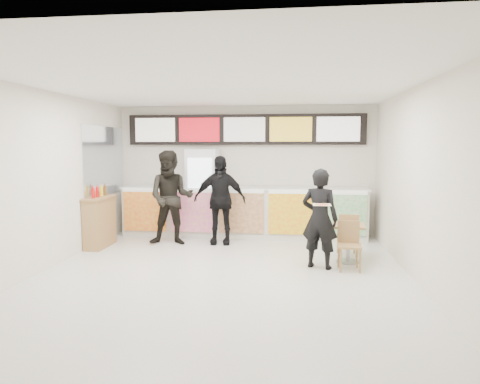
% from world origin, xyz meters
% --- Properties ---
extents(floor, '(7.00, 7.00, 0.00)m').
position_xyz_m(floor, '(0.00, 0.00, 0.00)').
color(floor, beige).
rests_on(floor, ground).
extents(ceiling, '(7.00, 7.00, 0.00)m').
position_xyz_m(ceiling, '(0.00, 0.00, 3.00)').
color(ceiling, white).
rests_on(ceiling, wall_back).
extents(wall_back, '(6.00, 0.00, 6.00)m').
position_xyz_m(wall_back, '(0.00, 3.50, 1.50)').
color(wall_back, silver).
rests_on(wall_back, floor).
extents(wall_left, '(0.00, 7.00, 7.00)m').
position_xyz_m(wall_left, '(-3.00, 0.00, 1.50)').
color(wall_left, silver).
rests_on(wall_left, floor).
extents(wall_right, '(0.00, 7.00, 7.00)m').
position_xyz_m(wall_right, '(3.00, 0.00, 1.50)').
color(wall_right, silver).
rests_on(wall_right, floor).
extents(service_counter, '(5.56, 0.77, 1.14)m').
position_xyz_m(service_counter, '(0.00, 3.09, 0.57)').
color(service_counter, silver).
rests_on(service_counter, floor).
extents(menu_board, '(5.50, 0.14, 0.70)m').
position_xyz_m(menu_board, '(0.00, 3.41, 2.45)').
color(menu_board, black).
rests_on(menu_board, wall_back).
extents(drinks_fridge, '(0.70, 0.67, 2.00)m').
position_xyz_m(drinks_fridge, '(-0.93, 3.11, 1.00)').
color(drinks_fridge, white).
rests_on(drinks_fridge, floor).
extents(mirror_panel, '(0.01, 2.00, 1.50)m').
position_xyz_m(mirror_panel, '(-2.99, 2.45, 1.75)').
color(mirror_panel, '#B2B7BF').
rests_on(mirror_panel, wall_left).
extents(customer_main, '(0.72, 0.59, 1.70)m').
position_xyz_m(customer_main, '(1.57, 0.73, 0.85)').
color(customer_main, black).
rests_on(customer_main, floor).
extents(customer_left, '(1.04, 0.85, 1.98)m').
position_xyz_m(customer_left, '(-1.41, 2.15, 0.99)').
color(customer_left, black).
rests_on(customer_left, floor).
extents(customer_mid, '(1.11, 0.48, 1.87)m').
position_xyz_m(customer_mid, '(-0.41, 2.33, 0.94)').
color(customer_mid, black).
rests_on(customer_mid, floor).
extents(pizza_slice, '(0.36, 0.36, 0.02)m').
position_xyz_m(pizza_slice, '(1.57, 0.28, 1.16)').
color(pizza_slice, beige).
rests_on(pizza_slice, customer_main).
extents(cafe_table, '(0.60, 1.42, 0.81)m').
position_xyz_m(cafe_table, '(2.11, 1.14, 0.48)').
color(cafe_table, '#9E7D48').
rests_on(cafe_table, floor).
extents(condiment_ledge, '(0.38, 0.93, 1.24)m').
position_xyz_m(condiment_ledge, '(-2.82, 1.75, 0.53)').
color(condiment_ledge, '#9E7D48').
rests_on(condiment_ledge, floor).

